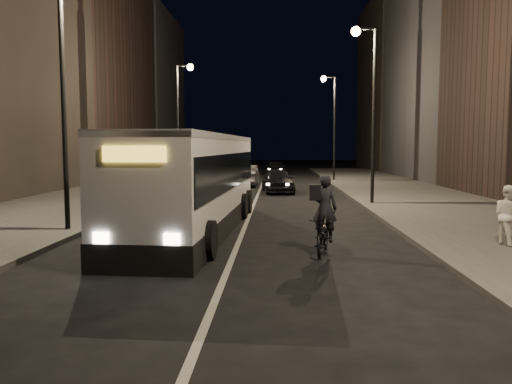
# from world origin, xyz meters

# --- Properties ---
(ground) EXTENTS (180.00, 180.00, 0.00)m
(ground) POSITION_xyz_m (0.00, 0.00, 0.00)
(ground) COLOR black
(ground) RESTS_ON ground
(sidewalk_right) EXTENTS (7.00, 70.00, 0.16)m
(sidewalk_right) POSITION_xyz_m (8.50, 14.00, 0.08)
(sidewalk_right) COLOR #3C3C3A
(sidewalk_right) RESTS_ON ground
(sidewalk_left) EXTENTS (7.00, 70.00, 0.16)m
(sidewalk_left) POSITION_xyz_m (-8.50, 14.00, 0.08)
(sidewalk_left) COLOR #3C3C3A
(sidewalk_left) RESTS_ON ground
(building_row_right) EXTENTS (8.00, 61.00, 21.00)m
(building_row_right) POSITION_xyz_m (16.00, 27.50, 10.50)
(building_row_right) COLOR black
(building_row_right) RESTS_ON ground
(building_row_left) EXTENTS (8.00, 61.00, 22.00)m
(building_row_left) POSITION_xyz_m (-16.00, 28.50, 11.00)
(building_row_left) COLOR black
(building_row_left) RESTS_ON ground
(streetlight_right_mid) EXTENTS (1.20, 0.44, 8.12)m
(streetlight_right_mid) POSITION_xyz_m (5.33, 12.00, 5.36)
(streetlight_right_mid) COLOR black
(streetlight_right_mid) RESTS_ON sidewalk_right
(streetlight_right_far) EXTENTS (1.20, 0.44, 8.12)m
(streetlight_right_far) POSITION_xyz_m (5.33, 28.00, 5.36)
(streetlight_right_far) COLOR black
(streetlight_right_far) RESTS_ON sidewalk_right
(streetlight_left_near) EXTENTS (1.20, 0.44, 8.12)m
(streetlight_left_near) POSITION_xyz_m (-5.33, 4.00, 5.36)
(streetlight_left_near) COLOR black
(streetlight_left_near) RESTS_ON sidewalk_left
(streetlight_left_far) EXTENTS (1.20, 0.44, 8.12)m
(streetlight_left_far) POSITION_xyz_m (-5.33, 22.00, 5.36)
(streetlight_left_far) COLOR black
(streetlight_left_far) RESTS_ON sidewalk_left
(city_bus) EXTENTS (3.25, 11.92, 3.18)m
(city_bus) POSITION_xyz_m (-1.60, 4.78, 1.73)
(city_bus) COLOR silver
(city_bus) RESTS_ON ground
(cyclist_on_bicycle) EXTENTS (1.01, 1.91, 2.10)m
(cyclist_on_bicycle) POSITION_xyz_m (2.34, 1.30, 0.70)
(cyclist_on_bicycle) COLOR black
(cyclist_on_bicycle) RESTS_ON ground
(pedestrian_woman) EXTENTS (0.83, 0.94, 1.62)m
(pedestrian_woman) POSITION_xyz_m (7.34, 2.00, 0.97)
(pedestrian_woman) COLOR white
(pedestrian_woman) RESTS_ON sidewalk_right
(car_near) EXTENTS (2.21, 4.45, 1.46)m
(car_near) POSITION_xyz_m (1.15, 18.69, 0.73)
(car_near) COLOR black
(car_near) RESTS_ON ground
(car_mid) EXTENTS (1.68, 4.54, 1.48)m
(car_mid) POSITION_xyz_m (-1.05, 23.60, 0.74)
(car_mid) COLOR #323234
(car_mid) RESTS_ON ground
(car_far) EXTENTS (1.87, 4.50, 1.30)m
(car_far) POSITION_xyz_m (0.90, 37.75, 0.65)
(car_far) COLOR black
(car_far) RESTS_ON ground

